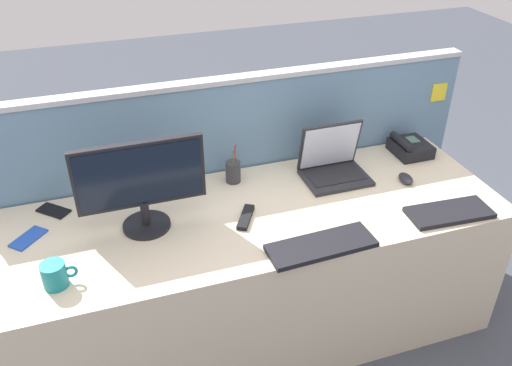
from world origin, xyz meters
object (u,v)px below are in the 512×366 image
at_px(desk_phone, 410,147).
at_px(keyboard_main, 449,212).
at_px(cell_phone_black_slab, 54,211).
at_px(computer_mouse_right_hand, 406,178).
at_px(cell_phone_blue_case, 28,238).
at_px(laptop, 333,163).
at_px(coffee_mug, 55,275).
at_px(desktop_monitor, 141,181).
at_px(tv_remote, 246,217).
at_px(pen_cup, 233,172).
at_px(keyboard_spare, 321,246).

relative_size(desk_phone, keyboard_main, 0.52).
xyz_separation_m(keyboard_main, cell_phone_black_slab, (-1.64, 0.57, -0.01)).
bearing_deg(computer_mouse_right_hand, cell_phone_blue_case, -174.89).
distance_m(laptop, coffee_mug, 1.34).
xyz_separation_m(desktop_monitor, tv_remote, (0.41, -0.09, -0.21)).
bearing_deg(desk_phone, tv_remote, -163.87).
xyz_separation_m(pen_cup, tv_remote, (-0.03, -0.31, -0.04)).
relative_size(desktop_monitor, keyboard_spare, 1.19).
height_order(desk_phone, tv_remote, desk_phone).
distance_m(computer_mouse_right_hand, tv_remote, 0.82).
xyz_separation_m(pen_cup, cell_phone_blue_case, (-0.92, -0.16, -0.05)).
relative_size(desk_phone, cell_phone_black_slab, 1.34).
bearing_deg(tv_remote, desktop_monitor, -162.47).
bearing_deg(cell_phone_black_slab, desk_phone, -47.70).
height_order(desktop_monitor, tv_remote, desktop_monitor).
xyz_separation_m(keyboard_spare, cell_phone_black_slab, (-1.02, 0.60, -0.01)).
distance_m(keyboard_spare, cell_phone_black_slab, 1.18).
height_order(keyboard_spare, computer_mouse_right_hand, computer_mouse_right_hand).
relative_size(tv_remote, coffee_mug, 1.32).
bearing_deg(desktop_monitor, keyboard_spare, -29.94).
bearing_deg(laptop, keyboard_main, -53.07).
bearing_deg(keyboard_spare, computer_mouse_right_hand, 26.90).
height_order(laptop, computer_mouse_right_hand, laptop).
xyz_separation_m(keyboard_spare, computer_mouse_right_hand, (0.59, 0.33, 0.01)).
relative_size(laptop, computer_mouse_right_hand, 3.06).
distance_m(desktop_monitor, coffee_mug, 0.48).
xyz_separation_m(desktop_monitor, cell_phone_blue_case, (-0.47, 0.06, -0.22)).
relative_size(desk_phone, cell_phone_blue_case, 1.29).
bearing_deg(pen_cup, coffee_mug, -149.29).
distance_m(keyboard_spare, tv_remote, 0.36).
relative_size(desktop_monitor, cell_phone_blue_case, 3.52).
bearing_deg(keyboard_main, tv_remote, 167.32).
height_order(desk_phone, cell_phone_black_slab, desk_phone).
relative_size(desktop_monitor, laptop, 1.72).
bearing_deg(keyboard_spare, laptop, 58.13).
bearing_deg(keyboard_main, desktop_monitor, 168.61).
bearing_deg(computer_mouse_right_hand, coffee_mug, -163.69).
bearing_deg(coffee_mug, keyboard_spare, -6.15).
bearing_deg(computer_mouse_right_hand, tv_remote, -168.07).
height_order(desktop_monitor, pen_cup, desktop_monitor).
distance_m(laptop, computer_mouse_right_hand, 0.36).
height_order(keyboard_main, computer_mouse_right_hand, computer_mouse_right_hand).
bearing_deg(cell_phone_black_slab, computer_mouse_right_hand, -56.02).
distance_m(keyboard_main, cell_phone_blue_case, 1.78).
xyz_separation_m(desktop_monitor, pen_cup, (0.45, 0.22, -0.17)).
relative_size(computer_mouse_right_hand, tv_remote, 0.59).
bearing_deg(computer_mouse_right_hand, desktop_monitor, -173.40).
xyz_separation_m(cell_phone_blue_case, tv_remote, (0.89, -0.15, 0.01)).
relative_size(desktop_monitor, computer_mouse_right_hand, 5.25).
distance_m(laptop, tv_remote, 0.55).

